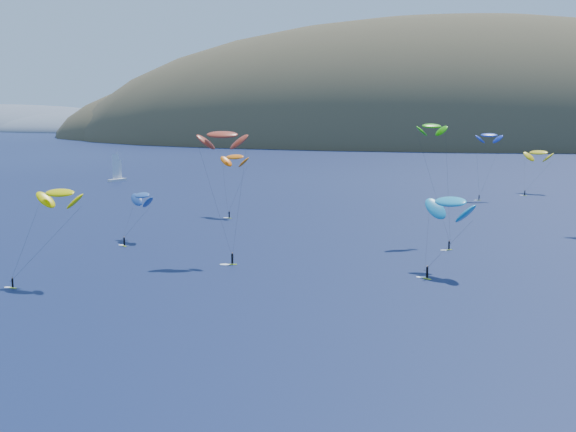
# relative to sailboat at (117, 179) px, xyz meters

# --- Properties ---
(island) EXTENTS (730.00, 300.00, 210.00)m
(island) POSITION_rel_sailboat_xyz_m (141.44, 343.52, -11.68)
(island) COLOR #3D3526
(island) RESTS_ON ground
(headland) EXTENTS (460.00, 250.00, 60.00)m
(headland) POSITION_rel_sailboat_xyz_m (-343.22, 531.24, -4.31)
(headland) COLOR slate
(headland) RESTS_ON ground
(sailboat) EXTENTS (9.57, 8.89, 11.43)m
(sailboat) POSITION_rel_sailboat_xyz_m (0.00, 0.00, 0.00)
(sailboat) COLOR silver
(sailboat) RESTS_ON ground
(kitesurfer_1) EXTENTS (9.25, 10.89, 17.28)m
(kitesurfer_1) POSITION_rel_sailboat_xyz_m (65.46, -77.03, 13.97)
(kitesurfer_1) COLOR #A1C716
(kitesurfer_1) RESTS_ON ground
(kitesurfer_2) EXTENTS (10.50, 9.12, 16.77)m
(kitesurfer_2) POSITION_rel_sailboat_xyz_m (58.01, -157.75, 13.51)
(kitesurfer_2) COLOR #A1C716
(kitesurfer_2) RESTS_ON ground
(kitesurfer_3) EXTENTS (8.57, 15.01, 25.86)m
(kitesurfer_3) POSITION_rel_sailboat_xyz_m (115.57, -106.19, 22.91)
(kitesurfer_3) COLOR #A1C716
(kitesurfer_3) RESTS_ON ground
(kitesurfer_4) EXTENTS (8.47, 7.91, 21.27)m
(kitesurfer_4) POSITION_rel_sailboat_xyz_m (131.01, -28.94, 18.10)
(kitesurfer_4) COLOR #A1C716
(kitesurfer_4) RESTS_ON ground
(kitesurfer_5) EXTENTS (10.94, 13.63, 15.05)m
(kitesurfer_5) POSITION_rel_sailboat_xyz_m (119.59, -137.45, 11.09)
(kitesurfer_5) COLOR #A1C716
(kitesurfer_5) RESTS_ON ground
(kitesurfer_9) EXTENTS (9.60, 9.71, 25.43)m
(kitesurfer_9) POSITION_rel_sailboat_xyz_m (78.27, -133.53, 21.95)
(kitesurfer_9) COLOR #A1C716
(kitesurfer_9) RESTS_ON ground
(kitesurfer_10) EXTENTS (8.21, 13.69, 11.56)m
(kitesurfer_10) POSITION_rel_sailboat_xyz_m (55.82, -116.96, 8.40)
(kitesurfer_10) COLOR #A1C716
(kitesurfer_10) RESTS_ON ground
(kitesurfer_11) EXTENTS (10.62, 15.73, 15.46)m
(kitesurfer_11) POSITION_rel_sailboat_xyz_m (147.68, -7.89, 11.84)
(kitesurfer_11) COLOR #A1C716
(kitesurfer_11) RESTS_ON ground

